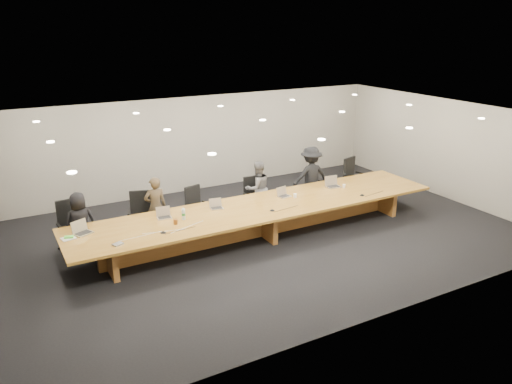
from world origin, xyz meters
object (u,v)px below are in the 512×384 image
at_px(paper_cup_near, 295,196).
at_px(mic_center, 272,210).
at_px(chair_mid_left, 198,207).
at_px(chair_right, 317,186).
at_px(chair_left, 140,215).
at_px(water_bottle, 184,214).
at_px(chair_far_left, 72,226).
at_px(amber_mug, 176,222).
at_px(mic_right, 362,195).
at_px(chair_mid_right, 254,196).
at_px(person_a, 80,223).
at_px(laptop_a, 83,227).
at_px(paper_cup_far, 344,186).
at_px(av_box, 118,244).
at_px(laptop_e, 333,182).
at_px(chair_far_right, 355,177).
at_px(laptop_b, 164,213).
at_px(person_b, 156,207).
at_px(person_d, 311,176).
at_px(mic_left, 163,232).
at_px(laptop_c, 217,204).
at_px(conference_table, 262,215).
at_px(laptop_d, 285,192).
at_px(person_c, 258,188).

xyz_separation_m(paper_cup_near, mic_center, (-0.95, -0.50, -0.03)).
height_order(chair_mid_left, chair_right, chair_right).
height_order(chair_left, water_bottle, chair_left).
height_order(chair_far_left, chair_left, chair_far_left).
bearing_deg(water_bottle, chair_right, 14.16).
relative_size(amber_mug, mic_right, 0.91).
xyz_separation_m(chair_mid_right, person_a, (-4.43, -0.20, 0.18)).
bearing_deg(chair_left, laptop_a, -128.68).
relative_size(paper_cup_far, av_box, 0.48).
bearing_deg(laptop_e, chair_right, 91.19).
bearing_deg(chair_left, mic_center, -15.86).
relative_size(chair_left, paper_cup_far, 12.15).
height_order(chair_mid_left, av_box, chair_mid_left).
xyz_separation_m(chair_mid_left, mic_right, (3.66, -1.76, 0.24)).
height_order(chair_far_right, water_bottle, chair_far_right).
height_order(chair_left, paper_cup_near, chair_left).
height_order(laptop_b, amber_mug, laptop_b).
relative_size(laptop_a, water_bottle, 1.44).
height_order(person_b, person_d, person_d).
bearing_deg(mic_center, mic_left, -179.68).
distance_m(water_bottle, mic_left, 0.80).
bearing_deg(chair_far_right, mic_right, -140.01).
xyz_separation_m(av_box, mic_left, (0.96, 0.13, 0.00)).
relative_size(chair_mid_right, chair_right, 0.95).
xyz_separation_m(person_b, laptop_c, (1.17, -0.88, 0.14)).
bearing_deg(chair_left, chair_far_right, 16.41).
bearing_deg(paper_cup_far, person_a, 171.22).
xyz_separation_m(person_a, amber_mug, (1.74, -1.22, 0.12)).
relative_size(chair_mid_left, laptop_c, 3.64).
relative_size(laptop_b, mic_left, 2.48).
xyz_separation_m(person_a, mic_left, (1.36, -1.54, 0.08)).
bearing_deg(conference_table, water_bottle, 177.77).
bearing_deg(laptop_d, paper_cup_far, -15.85).
xyz_separation_m(chair_far_left, person_b, (1.87, -0.07, 0.14)).
height_order(laptop_c, paper_cup_near, laptop_c).
relative_size(chair_far_right, water_bottle, 4.72).
xyz_separation_m(paper_cup_far, mic_right, (0.02, -0.70, -0.03)).
height_order(chair_mid_left, laptop_d, chair_mid_left).
bearing_deg(chair_mid_left, laptop_a, -177.65).
height_order(chair_left, chair_mid_left, chair_left).
bearing_deg(paper_cup_near, laptop_e, 9.10).
height_order(laptop_a, amber_mug, laptop_a).
relative_size(chair_far_left, paper_cup_far, 12.78).
height_order(chair_mid_right, mic_center, chair_mid_right).
bearing_deg(laptop_a, person_d, -16.64).
bearing_deg(mic_center, chair_mid_right, 74.44).
bearing_deg(laptop_c, mic_left, -146.33).
distance_m(person_c, av_box, 4.45).
relative_size(chair_mid_right, laptop_b, 3.26).
bearing_deg(chair_left, mic_left, -73.03).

